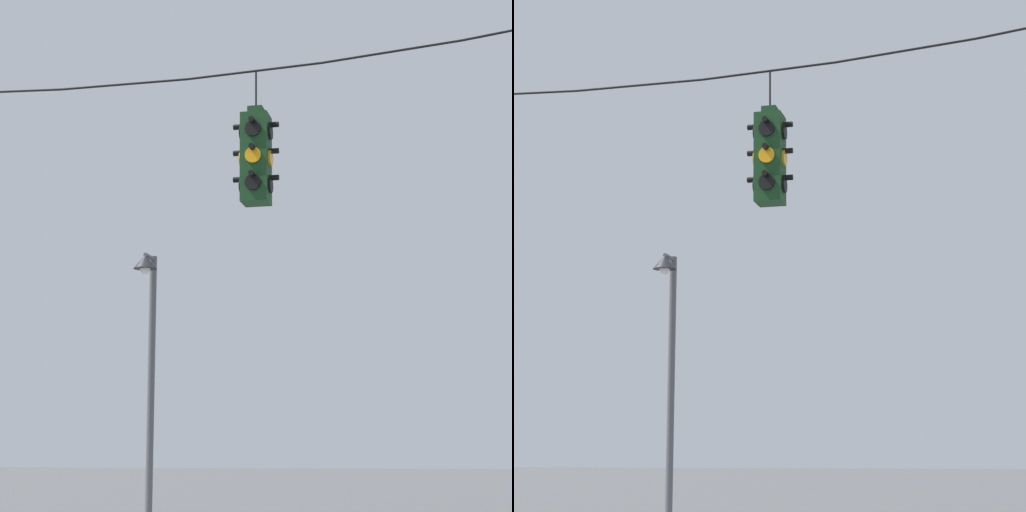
% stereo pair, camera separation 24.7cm
% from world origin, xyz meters
% --- Properties ---
extents(span_wire, '(12.21, 0.03, 0.46)m').
position_xyz_m(span_wire, '(0.00, -0.14, 6.72)').
color(span_wire, black).
extents(traffic_light_near_left_pole, '(0.58, 0.58, 1.73)m').
position_xyz_m(traffic_light_near_left_pole, '(1.78, -0.14, 5.47)').
color(traffic_light_near_left_pole, '#143819').
extents(street_lamp, '(0.40, 0.70, 5.12)m').
position_xyz_m(street_lamp, '(-0.93, 3.92, 3.47)').
color(street_lamp, '#515156').
rests_on(street_lamp, ground_plane).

